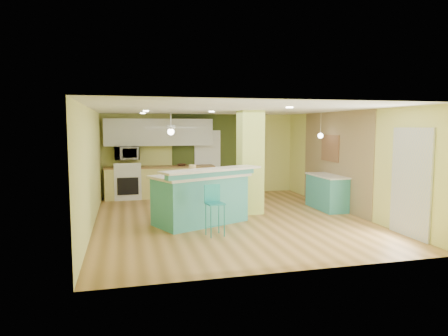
% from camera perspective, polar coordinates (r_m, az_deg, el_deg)
% --- Properties ---
extents(floor, '(6.00, 7.00, 0.01)m').
position_cam_1_polar(floor, '(9.30, 0.80, -7.26)').
color(floor, olive).
rests_on(floor, ground).
extents(ceiling, '(6.00, 7.00, 0.01)m').
position_cam_1_polar(ceiling, '(9.06, 0.82, 8.39)').
color(ceiling, white).
rests_on(ceiling, wall_back).
extents(wall_back, '(6.00, 0.01, 2.50)m').
position_cam_1_polar(wall_back, '(12.50, -3.32, 1.95)').
color(wall_back, '#E1E279').
rests_on(wall_back, floor).
extents(wall_front, '(6.00, 0.01, 2.50)m').
position_cam_1_polar(wall_front, '(5.80, 9.74, -2.74)').
color(wall_front, '#E1E279').
rests_on(wall_front, floor).
extents(wall_left, '(0.01, 7.00, 2.50)m').
position_cam_1_polar(wall_left, '(8.82, -18.43, -0.01)').
color(wall_left, '#E1E279').
rests_on(wall_left, floor).
extents(wall_right, '(0.01, 7.00, 2.50)m').
position_cam_1_polar(wall_right, '(10.28, 17.22, 0.83)').
color(wall_right, '#E1E279').
rests_on(wall_right, floor).
extents(wood_panel, '(0.02, 3.40, 2.50)m').
position_cam_1_polar(wood_panel, '(10.79, 15.50, 1.11)').
color(wood_panel, '#876E4D').
rests_on(wood_panel, floor).
extents(olive_accent, '(2.20, 0.02, 2.50)m').
position_cam_1_polar(olive_accent, '(12.52, -2.40, 1.96)').
color(olive_accent, '#3C481D').
rests_on(olive_accent, floor).
extents(interior_door, '(0.82, 0.05, 2.00)m').
position_cam_1_polar(interior_door, '(12.52, -2.37, 0.81)').
color(interior_door, white).
rests_on(interior_door, floor).
extents(french_door, '(0.04, 1.08, 2.10)m').
position_cam_1_polar(french_door, '(8.41, 25.12, -1.92)').
color(french_door, silver).
rests_on(french_door, floor).
extents(column, '(0.55, 0.55, 2.50)m').
position_cam_1_polar(column, '(9.75, 3.75, 0.82)').
color(column, '#C8DD66').
rests_on(column, floor).
extents(kitchen_run, '(3.25, 0.63, 0.94)m').
position_cam_1_polar(kitchen_run, '(12.10, -9.08, -1.96)').
color(kitchen_run, '#E2D676').
rests_on(kitchen_run, floor).
extents(stove, '(0.76, 0.66, 1.08)m').
position_cam_1_polar(stove, '(12.05, -13.59, -2.14)').
color(stove, white).
rests_on(stove, floor).
extents(upper_cabinets, '(3.20, 0.34, 0.80)m').
position_cam_1_polar(upper_cabinets, '(12.11, -9.25, 5.07)').
color(upper_cabinets, silver).
rests_on(upper_cabinets, wall_back).
extents(microwave, '(0.70, 0.48, 0.39)m').
position_cam_1_polar(microwave, '(11.97, -13.69, 2.09)').
color(microwave, white).
rests_on(microwave, wall_back).
extents(ceiling_fan, '(1.41, 1.41, 0.61)m').
position_cam_1_polar(ceiling_fan, '(10.82, -7.61, 5.68)').
color(ceiling_fan, silver).
rests_on(ceiling_fan, ceiling).
extents(pendant_lamp, '(0.14, 0.14, 0.69)m').
position_cam_1_polar(pendant_lamp, '(10.72, 13.62, 4.53)').
color(pendant_lamp, white).
rests_on(pendant_lamp, ceiling).
extents(wall_decor, '(0.03, 0.90, 0.70)m').
position_cam_1_polar(wall_decor, '(10.93, 14.92, 2.76)').
color(wall_decor, brown).
rests_on(wall_decor, wood_panel).
extents(peninsula, '(2.50, 2.01, 1.24)m').
position_cam_1_polar(peninsula, '(8.76, -3.34, -4.21)').
color(peninsula, teal).
rests_on(peninsula, floor).
extents(bar_stool, '(0.38, 0.38, 0.99)m').
position_cam_1_polar(bar_stool, '(7.79, -1.48, -4.81)').
color(bar_stool, teal).
rests_on(bar_stool, floor).
extents(side_counter, '(0.58, 1.37, 0.88)m').
position_cam_1_polar(side_counter, '(10.60, 14.46, -3.34)').
color(side_counter, teal).
rests_on(side_counter, floor).
extents(fruit_bowl, '(0.32, 0.32, 0.07)m').
position_cam_1_polar(fruit_bowl, '(12.03, -6.07, 0.44)').
color(fruit_bowl, '#3C2218').
rests_on(fruit_bowl, kitchen_run).
extents(canister, '(0.16, 0.16, 0.19)m').
position_cam_1_polar(canister, '(8.92, -4.53, -0.15)').
color(canister, gold).
rests_on(canister, peninsula).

